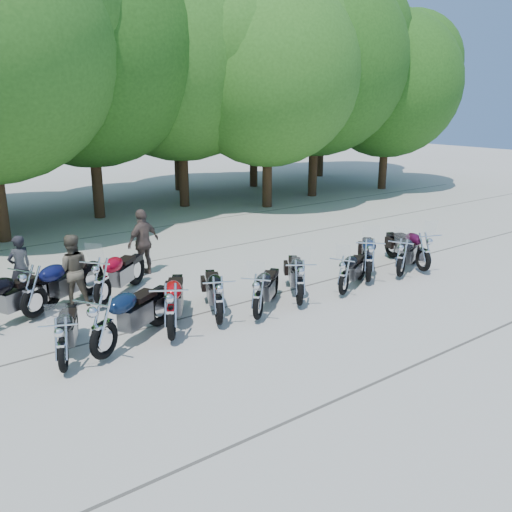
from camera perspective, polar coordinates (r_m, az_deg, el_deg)
ground at (r=12.18m, az=4.24°, el=-6.55°), size 90.00×90.00×0.00m
tree_4 at (r=23.06m, az=-17.44°, el=20.26°), size 9.13×9.13×11.20m
tree_5 at (r=24.85m, az=-8.09°, el=20.30°), size 9.04×9.04×11.10m
tree_6 at (r=24.43m, az=1.25°, el=18.73°), size 8.00×8.00×9.82m
tree_7 at (r=27.56m, az=6.32°, el=19.55°), size 8.79×8.79×10.79m
tree_8 at (r=30.46m, az=13.75°, el=17.14°), size 7.53×7.53×9.25m
tree_12 at (r=26.60m, az=-17.18°, el=17.65°), size 7.88×7.88×9.67m
tree_13 at (r=29.56m, az=-8.54°, el=18.54°), size 8.31×8.31×10.20m
tree_14 at (r=30.52m, az=-0.27°, el=18.23°), size 8.02×8.02×9.84m
tree_15 at (r=35.10m, az=7.08°, el=19.80°), size 9.67×9.67×11.86m
motorcycle_0 at (r=10.15m, az=-19.76°, el=-8.66°), size 1.45×2.18×1.19m
motorcycle_1 at (r=10.34m, az=-15.83°, el=-7.06°), size 2.60×1.96×1.45m
motorcycle_2 at (r=10.86m, az=-8.95°, el=-5.66°), size 1.94×2.46×1.38m
motorcycle_3 at (r=11.50m, az=-3.98°, el=-4.56°), size 1.59×2.31×1.26m
motorcycle_4 at (r=11.76m, az=0.23°, el=-4.18°), size 2.07×1.87×1.21m
motorcycle_5 at (r=12.58m, az=4.62°, el=-2.67°), size 1.88×2.27×1.29m
motorcycle_6 at (r=13.42m, az=9.26°, el=-1.91°), size 2.12×1.49×1.17m
motorcycle_7 at (r=14.45m, az=11.82°, el=-0.32°), size 2.27×2.21×1.37m
motorcycle_8 at (r=15.09m, az=15.08°, el=-0.08°), size 2.28×1.54×1.25m
motorcycle_9 at (r=15.74m, az=17.26°, el=0.53°), size 1.47×2.43×1.31m
motorcycle_11 at (r=12.76m, az=-22.43°, el=-3.33°), size 2.56×1.87×1.41m
motorcycle_12 at (r=12.97m, az=-15.94°, el=-2.50°), size 2.34×2.12×1.37m
rider_1 at (r=13.36m, az=-18.80°, el=-1.42°), size 1.00×0.88×1.72m
rider_2 at (r=15.19m, az=-11.78°, el=1.43°), size 1.17×0.78×1.85m
rider_3 at (r=14.27m, az=-23.59°, el=-1.10°), size 0.67×0.54×1.59m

